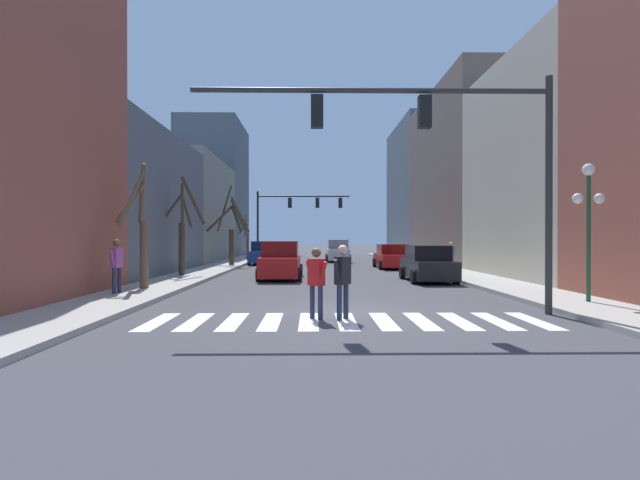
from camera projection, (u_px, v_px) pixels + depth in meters
ground_plane at (343, 313)px, 13.25m from camera, size 240.00×240.00×0.00m
sidewalk_left at (84, 311)px, 13.14m from camera, size 2.50×90.00×0.15m
sidewalk_right at (598, 309)px, 13.36m from camera, size 2.50×90.00×0.15m
building_row_left at (157, 188)px, 33.05m from camera, size 6.00×50.17×13.78m
building_row_right at (481, 178)px, 35.07m from camera, size 6.00×52.25×13.78m
crosswalk_stripes at (346, 321)px, 11.91m from camera, size 9.45×2.60×0.01m
traffic_signal_near at (438, 136)px, 12.92m from camera, size 9.38×0.28×6.21m
traffic_signal_far at (293, 209)px, 41.46m from camera, size 7.73×0.28×5.84m
street_lamp_right_corner at (589, 203)px, 14.41m from camera, size 0.95×0.36×4.00m
car_parked_left_near at (338, 252)px, 41.19m from camera, size 1.99×4.15×1.81m
car_driving_toward_lane at (281, 261)px, 24.21m from camera, size 2.06×4.88×1.83m
car_parked_right_mid at (392, 257)px, 32.34m from camera, size 2.17×4.86×1.57m
car_at_intersection at (428, 265)px, 22.72m from camera, size 2.05×4.41×1.64m
car_parked_right_far at (264, 253)px, 37.47m from camera, size 2.01×4.77×1.72m
pedestrian_near_right_corner at (117, 261)px, 16.58m from camera, size 0.31×0.77×1.79m
pedestrian_on_left_sidewalk at (343, 276)px, 12.13m from camera, size 0.52×0.70×1.82m
pedestrian_on_right_sidewalk at (451, 253)px, 28.15m from camera, size 0.64×0.41×1.60m
pedestrian_crossing_street at (316, 277)px, 12.22m from camera, size 0.56×0.63×1.75m
street_tree_left_mid at (247, 241)px, 43.80m from camera, size 1.03×1.34×3.99m
street_tree_left_far at (183, 229)px, 24.76m from camera, size 2.39×2.87×4.93m
street_tree_right_mid at (232, 230)px, 34.49m from camera, size 2.93×1.61×5.49m
street_tree_right_near at (141, 230)px, 18.17m from camera, size 0.86×2.38×4.60m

